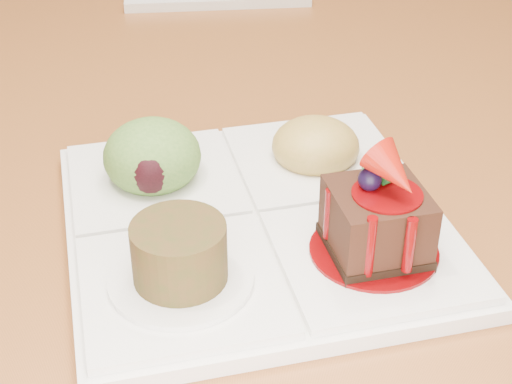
{
  "coord_description": "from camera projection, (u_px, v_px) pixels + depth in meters",
  "views": [
    {
      "loc": [
        0.07,
        -0.88,
        1.09
      ],
      "look_at": [
        0.1,
        -0.41,
        0.79
      ],
      "focal_mm": 55.0,
      "sensor_mm": 36.0,
      "label": 1
    }
  ],
  "objects": [
    {
      "name": "dining_table",
      "position": [
        158.0,
        81.0,
        0.96
      ],
      "size": [
        1.0,
        1.8,
        0.75
      ],
      "color": "brown",
      "rests_on": "ground"
    },
    {
      "name": "sampler_plate",
      "position": [
        252.0,
        205.0,
        0.58
      ],
      "size": [
        0.32,
        0.32,
        0.11
      ],
      "rotation": [
        0.0,
        0.0,
        0.18
      ],
      "color": "white",
      "rests_on": "dining_table"
    }
  ]
}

